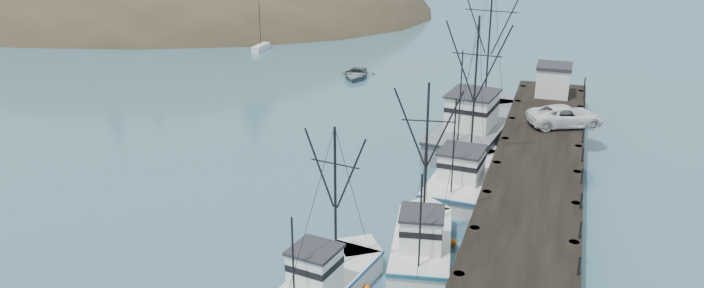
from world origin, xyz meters
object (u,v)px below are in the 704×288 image
pier_shed (553,80)px  trawler_far (466,175)px  pickup_truck (566,116)px  motorboat (355,78)px  work_vessel (478,125)px  trawler_near (422,241)px  trawler_mid (328,281)px  pier (536,171)px

pier_shed → trawler_far: bearing=-104.9°
pickup_truck → motorboat: 27.44m
work_vessel → motorboat: 22.00m
trawler_near → trawler_mid: 6.57m
trawler_mid → trawler_near: bearing=56.9°
trawler_far → work_vessel: 9.66m
pickup_truck → work_vessel: bearing=62.9°
pier_shed → motorboat: (-20.82, 7.38, -3.42)m
pickup_truck → pier: bearing=146.2°
pier → trawler_mid: trawler_mid is taller
trawler_far → motorboat: (-16.10, 25.19, -0.82)m
trawler_far → trawler_mid: bearing=-105.6°
trawler_near → trawler_far: 10.27m
trawler_mid → pier_shed: trawler_mid is taller
pier → trawler_near: 11.68m
trawler_near → pickup_truck: size_ratio=1.74×
pier → trawler_far: (-4.62, -0.07, -0.87)m
trawler_near → motorboat: size_ratio=1.89×
trawler_far → pickup_truck: trawler_far is taller
trawler_far → work_vessel: bearing=93.5°
trawler_near → trawler_far: (0.80, 10.24, 0.00)m
pickup_truck → trawler_mid: bearing=132.7°
trawler_near → pickup_truck: trawler_near is taller
pier → pickup_truck: bearing=80.8°
trawler_mid → pickup_truck: (10.51, 25.08, 1.99)m
work_vessel → pickup_truck: (6.70, -0.30, 1.58)m
trawler_mid → pier_shed: bearing=74.8°
trawler_far → work_vessel: work_vessel is taller
trawler_mid → work_vessel: bearing=81.5°
trawler_near → trawler_mid: trawler_near is taller
trawler_far → pickup_truck: 11.34m
trawler_near → work_vessel: work_vessel is taller
trawler_mid → pickup_truck: 27.26m
trawler_near → motorboat: bearing=113.4°
trawler_near → pier_shed: bearing=78.9°
pier → pickup_truck: (1.50, 9.26, 1.12)m
pier → work_vessel: work_vessel is taller
trawler_near → pier_shed: 28.70m
work_vessel → pier_shed: bearing=57.0°
pickup_truck → trawler_far: bearing=122.2°
trawler_mid → motorboat: (-11.71, 40.93, -0.82)m
work_vessel → trawler_mid: bearing=-98.5°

